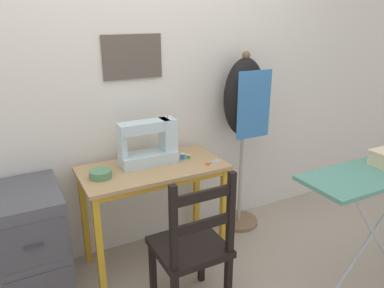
{
  "coord_description": "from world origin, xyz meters",
  "views": [
    {
      "loc": [
        -0.83,
        -1.9,
        1.7
      ],
      "look_at": [
        0.28,
        0.22,
        0.85
      ],
      "focal_mm": 35.0,
      "sensor_mm": 36.0,
      "label": 1
    }
  ],
  "objects_px": {
    "fabric_bowl": "(101,174)",
    "thread_spool_mid_table": "(188,157)",
    "dress_form": "(244,106)",
    "ironing_board": "(384,176)",
    "scissors": "(210,163)",
    "sewing_machine": "(151,144)",
    "thread_spool_near_machine": "(183,156)",
    "filing_cabinet": "(33,245)",
    "wooden_chair": "(192,248)"
  },
  "relations": [
    {
      "from": "fabric_bowl",
      "to": "ironing_board",
      "type": "relative_size",
      "value": 0.13
    },
    {
      "from": "dress_form",
      "to": "scissors",
      "type": "bearing_deg",
      "value": -149.38
    },
    {
      "from": "thread_spool_near_machine",
      "to": "thread_spool_mid_table",
      "type": "height_order",
      "value": "thread_spool_near_machine"
    },
    {
      "from": "filing_cabinet",
      "to": "dress_form",
      "type": "bearing_deg",
      "value": 4.38
    },
    {
      "from": "fabric_bowl",
      "to": "thread_spool_near_machine",
      "type": "height_order",
      "value": "fabric_bowl"
    },
    {
      "from": "fabric_bowl",
      "to": "thread_spool_mid_table",
      "type": "height_order",
      "value": "fabric_bowl"
    },
    {
      "from": "scissors",
      "to": "wooden_chair",
      "type": "relative_size",
      "value": 0.15
    },
    {
      "from": "wooden_chair",
      "to": "filing_cabinet",
      "type": "xyz_separation_m",
      "value": [
        -0.8,
        0.55,
        -0.06
      ]
    },
    {
      "from": "thread_spool_near_machine",
      "to": "ironing_board",
      "type": "xyz_separation_m",
      "value": [
        0.86,
        -0.92,
        0.04
      ]
    },
    {
      "from": "sewing_machine",
      "to": "filing_cabinet",
      "type": "relative_size",
      "value": 0.55
    },
    {
      "from": "sewing_machine",
      "to": "fabric_bowl",
      "type": "xyz_separation_m",
      "value": [
        -0.37,
        -0.07,
        -0.11
      ]
    },
    {
      "from": "sewing_machine",
      "to": "thread_spool_near_machine",
      "type": "xyz_separation_m",
      "value": [
        0.21,
        -0.04,
        -0.12
      ]
    },
    {
      "from": "filing_cabinet",
      "to": "ironing_board",
      "type": "distance_m",
      "value": 2.13
    },
    {
      "from": "scissors",
      "to": "wooden_chair",
      "type": "distance_m",
      "value": 0.62
    },
    {
      "from": "dress_form",
      "to": "thread_spool_mid_table",
      "type": "bearing_deg",
      "value": -167.66
    },
    {
      "from": "scissors",
      "to": "fabric_bowl",
      "type": "bearing_deg",
      "value": 170.78
    },
    {
      "from": "filing_cabinet",
      "to": "dress_form",
      "type": "xyz_separation_m",
      "value": [
        1.6,
        0.12,
        0.65
      ]
    },
    {
      "from": "dress_form",
      "to": "ironing_board",
      "type": "bearing_deg",
      "value": -74.56
    },
    {
      "from": "fabric_bowl",
      "to": "thread_spool_near_machine",
      "type": "bearing_deg",
      "value": 3.57
    },
    {
      "from": "fabric_bowl",
      "to": "ironing_board",
      "type": "xyz_separation_m",
      "value": [
        1.44,
        -0.88,
        0.04
      ]
    },
    {
      "from": "wooden_chair",
      "to": "thread_spool_near_machine",
      "type": "bearing_deg",
      "value": 68.55
    },
    {
      "from": "scissors",
      "to": "dress_form",
      "type": "height_order",
      "value": "dress_form"
    },
    {
      "from": "fabric_bowl",
      "to": "filing_cabinet",
      "type": "relative_size",
      "value": 0.19
    },
    {
      "from": "filing_cabinet",
      "to": "ironing_board",
      "type": "height_order",
      "value": "ironing_board"
    },
    {
      "from": "filing_cabinet",
      "to": "fabric_bowl",
      "type": "bearing_deg",
      "value": -3.01
    },
    {
      "from": "thread_spool_mid_table",
      "to": "dress_form",
      "type": "bearing_deg",
      "value": 12.34
    },
    {
      "from": "thread_spool_near_machine",
      "to": "dress_form",
      "type": "height_order",
      "value": "dress_form"
    },
    {
      "from": "ironing_board",
      "to": "filing_cabinet",
      "type": "bearing_deg",
      "value": 154.39
    },
    {
      "from": "fabric_bowl",
      "to": "wooden_chair",
      "type": "relative_size",
      "value": 0.15
    },
    {
      "from": "wooden_chair",
      "to": "ironing_board",
      "type": "distance_m",
      "value": 1.2
    },
    {
      "from": "ironing_board",
      "to": "wooden_chair",
      "type": "bearing_deg",
      "value": 162.0
    },
    {
      "from": "sewing_machine",
      "to": "thread_spool_mid_table",
      "type": "distance_m",
      "value": 0.29
    },
    {
      "from": "thread_spool_mid_table",
      "to": "sewing_machine",
      "type": "bearing_deg",
      "value": 170.23
    },
    {
      "from": "thread_spool_mid_table",
      "to": "ironing_board",
      "type": "xyz_separation_m",
      "value": [
        0.82,
        -0.91,
        0.05
      ]
    },
    {
      "from": "filing_cabinet",
      "to": "thread_spool_near_machine",
      "type": "bearing_deg",
      "value": 0.74
    },
    {
      "from": "scissors",
      "to": "dress_form",
      "type": "xyz_separation_m",
      "value": [
        0.44,
        0.26,
        0.29
      ]
    },
    {
      "from": "scissors",
      "to": "sewing_machine",
      "type": "bearing_deg",
      "value": 151.63
    },
    {
      "from": "fabric_bowl",
      "to": "wooden_chair",
      "type": "xyz_separation_m",
      "value": [
        0.36,
        -0.53,
        -0.33
      ]
    },
    {
      "from": "scissors",
      "to": "wooden_chair",
      "type": "bearing_deg",
      "value": -130.97
    },
    {
      "from": "filing_cabinet",
      "to": "ironing_board",
      "type": "xyz_separation_m",
      "value": [
        1.88,
        -0.9,
        0.43
      ]
    },
    {
      "from": "sewing_machine",
      "to": "filing_cabinet",
      "type": "bearing_deg",
      "value": -176.53
    },
    {
      "from": "filing_cabinet",
      "to": "ironing_board",
      "type": "bearing_deg",
      "value": -25.61
    },
    {
      "from": "wooden_chair",
      "to": "ironing_board",
      "type": "xyz_separation_m",
      "value": [
        1.08,
        -0.35,
        0.36
      ]
    },
    {
      "from": "ironing_board",
      "to": "thread_spool_near_machine",
      "type": "bearing_deg",
      "value": 133.25
    },
    {
      "from": "thread_spool_mid_table",
      "to": "wooden_chair",
      "type": "xyz_separation_m",
      "value": [
        -0.26,
        -0.56,
        -0.32
      ]
    },
    {
      "from": "thread_spool_mid_table",
      "to": "filing_cabinet",
      "type": "height_order",
      "value": "thread_spool_mid_table"
    },
    {
      "from": "sewing_machine",
      "to": "ironing_board",
      "type": "distance_m",
      "value": 1.44
    },
    {
      "from": "sewing_machine",
      "to": "wooden_chair",
      "type": "relative_size",
      "value": 0.44
    },
    {
      "from": "fabric_bowl",
      "to": "dress_form",
      "type": "distance_m",
      "value": 1.2
    },
    {
      "from": "ironing_board",
      "to": "scissors",
      "type": "bearing_deg",
      "value": 133.57
    }
  ]
}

